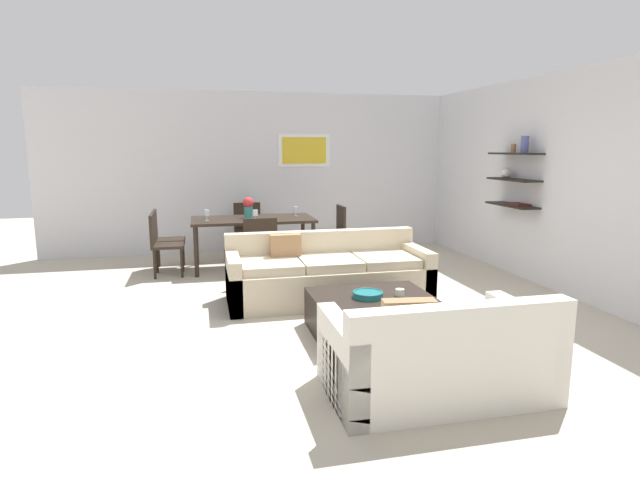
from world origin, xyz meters
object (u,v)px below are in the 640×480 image
object	(u,v)px
dining_chair_right_far	(334,229)
wine_glass_foot	(255,213)
decorative_bowl	(368,294)
dining_chair_foot	(260,245)
wine_glass_right_far	(296,209)
centerpiece_vase	(248,206)
sofa_beige	(327,276)
wine_glass_left_near	(207,213)
coffee_table	(372,315)
dining_chair_head	(248,226)
dining_chair_left_far	(163,236)
dining_table	(253,223)
candle_jar	(400,292)
wine_glass_head	(250,207)
loveseat_white	(437,356)
dining_chair_left_near	(161,240)

from	to	relation	value
dining_chair_right_far	wine_glass_foot	xyz separation A→B (m)	(-1.30, -0.60, 0.37)
decorative_bowl	dining_chair_foot	xyz separation A→B (m)	(-0.77, 2.24, 0.09)
wine_glass_right_far	centerpiece_vase	bearing A→B (deg)	-175.45
decorative_bowl	centerpiece_vase	distance (m)	3.30
sofa_beige	wine_glass_left_near	world-z (taller)	wine_glass_left_near
coffee_table	dining_chair_right_far	bearing A→B (deg)	81.78
dining_chair_foot	dining_chair_head	bearing A→B (deg)	90.00
wine_glass_right_far	dining_chair_head	bearing A→B (deg)	131.72
dining_chair_left_far	dining_chair_head	bearing A→B (deg)	26.79
decorative_bowl	dining_chair_right_far	bearing A→B (deg)	80.91
dining_chair_left_far	coffee_table	bearing A→B (deg)	-56.90
dining_table	wine_glass_right_far	bearing A→B (deg)	9.54
candle_jar	dining_chair_right_far	bearing A→B (deg)	86.40
dining_chair_foot	dining_chair_head	xyz separation A→B (m)	(0.00, 1.72, 0.00)
sofa_beige	wine_glass_left_near	bearing A→B (deg)	127.60
wine_glass_right_far	wine_glass_left_near	size ratio (longest dim) A/B	0.92
decorative_bowl	dining_table	xyz separation A→B (m)	(-0.77, 3.10, 0.27)
coffee_table	sofa_beige	bearing A→B (deg)	97.10
dining_chair_left_far	centerpiece_vase	world-z (taller)	centerpiece_vase
candle_jar	dining_chair_left_far	xyz separation A→B (m)	(-2.39, 3.31, 0.09)
decorative_bowl	wine_glass_head	distance (m)	3.60
sofa_beige	dining_chair_right_far	distance (m)	2.16
loveseat_white	centerpiece_vase	world-z (taller)	centerpiece_vase
centerpiece_vase	dining_table	bearing A→B (deg)	-43.31
wine_glass_right_far	wine_glass_foot	distance (m)	0.84
dining_chair_right_far	wine_glass_head	distance (m)	1.36
dining_table	wine_glass_foot	distance (m)	0.44
loveseat_white	wine_glass_foot	xyz separation A→B (m)	(-0.89, 3.94, 0.58)
dining_chair_head	dining_chair_left_near	xyz separation A→B (m)	(-1.30, -1.06, 0.00)
decorative_bowl	dining_chair_right_far	xyz separation A→B (m)	(0.53, 3.30, 0.09)
dining_chair_head	dining_chair_left_near	size ratio (longest dim) A/B	1.00
dining_chair_right_far	dining_chair_left_near	bearing A→B (deg)	-171.08
dining_table	dining_chair_left_far	world-z (taller)	dining_chair_left_far
coffee_table	wine_glass_right_far	distance (m)	3.24
wine_glass_head	centerpiece_vase	distance (m)	0.35
wine_glass_head	sofa_beige	bearing A→B (deg)	-73.24
candle_jar	dining_chair_left_near	size ratio (longest dim) A/B	0.10
wine_glass_foot	dining_chair_left_far	bearing A→B (deg)	155.33
sofa_beige	centerpiece_vase	distance (m)	2.14
sofa_beige	dining_chair_head	size ratio (longest dim) A/B	2.66
wine_glass_foot	wine_glass_head	bearing A→B (deg)	90.00
decorative_bowl	wine_glass_left_near	distance (m)	3.34
dining_chair_foot	dining_chair_head	size ratio (longest dim) A/B	1.00
sofa_beige	wine_glass_left_near	distance (m)	2.28
dining_chair_right_far	dining_chair_head	xyz separation A→B (m)	(-1.30, 0.66, 0.00)
decorative_bowl	wine_glass_foot	distance (m)	2.85
loveseat_white	decorative_bowl	world-z (taller)	loveseat_white
dining_chair_left_near	decorative_bowl	bearing A→B (deg)	-54.43
candle_jar	dining_chair_right_far	world-z (taller)	dining_chair_right_far
wine_glass_head	loveseat_white	bearing A→B (deg)	-79.31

